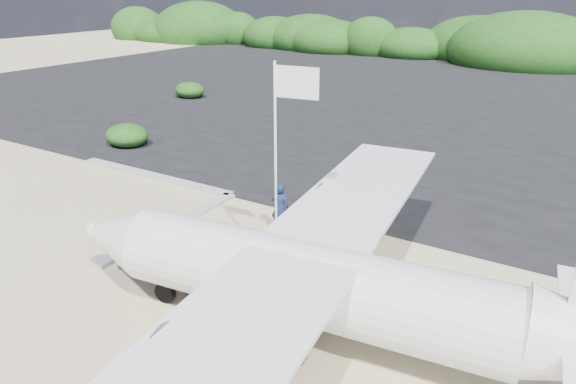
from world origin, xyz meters
name	(u,v)px	position (x,y,z in m)	size (l,w,h in m)	color
ground	(248,279)	(0.00, 0.00, 0.00)	(160.00, 160.00, 0.00)	beige
asphalt_apron	(474,103)	(0.00, 30.00, 0.00)	(90.00, 50.00, 0.04)	#B2B2B2
lagoon	(93,203)	(-9.00, 1.50, 0.00)	(9.00, 7.00, 0.40)	#B2B2B2
vegetation_band	(525,63)	(0.00, 55.00, 0.00)	(124.00, 8.00, 4.40)	#B2B2B2
baggage_cart	(174,275)	(-2.12, -1.02, 0.00)	(2.90, 1.66, 1.45)	#110BA7
flagpole	(277,271)	(0.49, 0.86, 0.00)	(1.30, 0.54, 6.50)	white
signboard	(222,344)	(1.24, -2.88, 0.00)	(1.90, 0.18, 1.56)	#4E1F16
crew_a	(280,208)	(-0.87, 3.24, 0.96)	(0.70, 0.46, 1.91)	#132249
crew_b	(354,196)	(0.86, 5.85, 0.88)	(0.85, 0.66, 1.75)	#132249
crew_c	(277,252)	(0.63, 0.65, 0.79)	(0.93, 0.39, 1.59)	#132249
aircraft_small	(339,82)	(-12.96, 32.76, 0.00)	(6.16, 6.16, 2.22)	#B2B2B2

